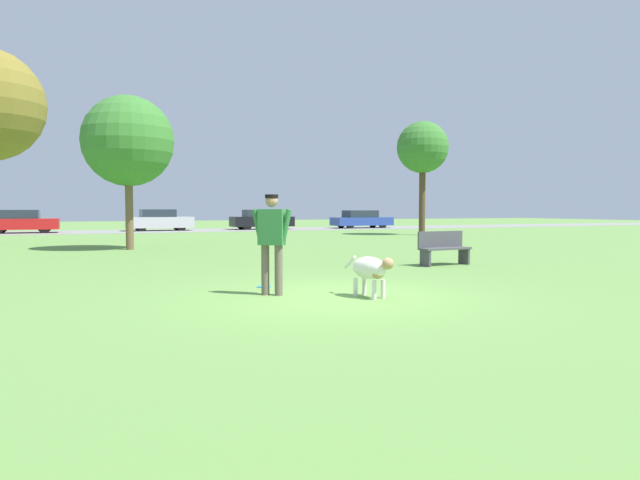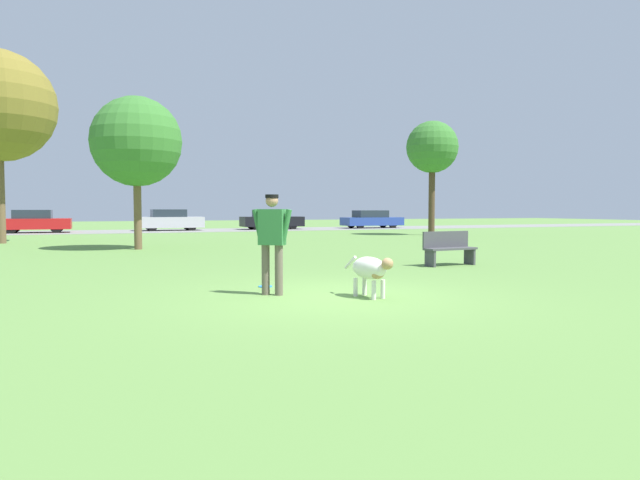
{
  "view_description": "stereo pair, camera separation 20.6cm",
  "coord_description": "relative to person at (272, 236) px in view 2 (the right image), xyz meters",
  "views": [
    {
      "loc": [
        -3.77,
        -8.18,
        1.4
      ],
      "look_at": [
        -0.17,
        0.12,
        0.9
      ],
      "focal_mm": 32.0,
      "sensor_mm": 36.0,
      "label": 1
    },
    {
      "loc": [
        -3.58,
        -8.26,
        1.4
      ],
      "look_at": [
        -0.17,
        0.12,
        0.9
      ],
      "focal_mm": 32.0,
      "sensor_mm": 36.0,
      "label": 2
    }
  ],
  "objects": [
    {
      "name": "dog",
      "position": [
        1.35,
        -0.85,
        -0.51
      ],
      "size": [
        0.52,
        1.07,
        0.65
      ],
      "rotation": [
        0.0,
        0.0,
        4.99
      ],
      "color": "silver",
      "rests_on": "ground_plane"
    },
    {
      "name": "parked_car_red",
      "position": [
        -5.66,
        28.03,
        -0.3
      ],
      "size": [
        3.91,
        1.82,
        1.34
      ],
      "rotation": [
        0.0,
        0.0,
        -0.02
      ],
      "color": "red",
      "rests_on": "ground_plane"
    },
    {
      "name": "person",
      "position": [
        0.0,
        0.0,
        0.0
      ],
      "size": [
        0.59,
        0.48,
        1.63
      ],
      "rotation": [
        0.0,
        0.0,
        -0.65
      ],
      "color": "#665B4C",
      "rests_on": "ground_plane"
    },
    {
      "name": "tree_mid_center",
      "position": [
        -1.17,
        11.71,
        2.72
      ],
      "size": [
        3.06,
        3.06,
        5.22
      ],
      "color": "brown",
      "rests_on": "ground_plane"
    },
    {
      "name": "parked_car_silver",
      "position": [
        2.09,
        28.58,
        -0.3
      ],
      "size": [
        4.09,
        1.77,
        1.36
      ],
      "rotation": [
        0.0,
        0.0,
        0.03
      ],
      "color": "#B7B7BC",
      "rests_on": "ground_plane"
    },
    {
      "name": "parked_car_black",
      "position": [
        8.81,
        28.39,
        -0.3
      ],
      "size": [
        4.17,
        1.67,
        1.34
      ],
      "rotation": [
        0.0,
        0.0,
        0.0
      ],
      "color": "black",
      "rests_on": "ground_plane"
    },
    {
      "name": "frisbee",
      "position": [
        0.17,
        0.96,
        -0.95
      ],
      "size": [
        0.25,
        0.25,
        0.02
      ],
      "color": "#268CE5",
      "rests_on": "ground_plane"
    },
    {
      "name": "ground_plane",
      "position": [
        0.84,
        -0.53,
        -0.96
      ],
      "size": [
        120.0,
        120.0,
        0.0
      ],
      "primitive_type": "plane",
      "color": "#608C42"
    },
    {
      "name": "park_bench",
      "position": [
        5.49,
        3.01,
        -0.51
      ],
      "size": [
        1.43,
        0.53,
        0.84
      ],
      "rotation": [
        0.0,
        0.0,
        0.09
      ],
      "color": "#47474C",
      "rests_on": "ground_plane"
    },
    {
      "name": "tree_far_right",
      "position": [
        14.18,
        17.07,
        3.65
      ],
      "size": [
        2.74,
        2.74,
        6.03
      ],
      "color": "#4C3826",
      "rests_on": "ground_plane"
    },
    {
      "name": "parked_car_blue",
      "position": [
        16.27,
        28.05,
        -0.33
      ],
      "size": [
        4.36,
        1.78,
        1.29
      ],
      "rotation": [
        0.0,
        0.0,
        -0.01
      ],
      "color": "#284293",
      "rests_on": "ground_plane"
    },
    {
      "name": "far_road_strip",
      "position": [
        0.84,
        28.21,
        -0.95
      ],
      "size": [
        120.0,
        6.0,
        0.01
      ],
      "color": "gray",
      "rests_on": "ground_plane"
    }
  ]
}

